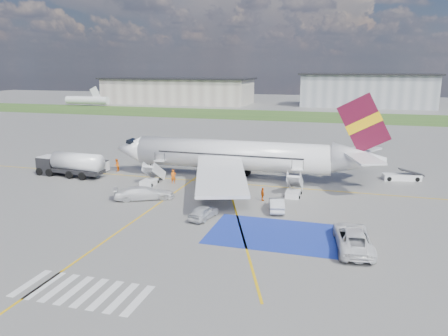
% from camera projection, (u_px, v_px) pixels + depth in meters
% --- Properties ---
extents(ground, '(400.00, 400.00, 0.00)m').
position_uv_depth(ground, '(197.00, 212.00, 45.92)').
color(ground, '#60605E').
rests_on(ground, ground).
extents(grass_strip, '(400.00, 30.00, 0.01)m').
position_uv_depth(grass_strip, '(301.00, 116.00, 134.74)').
color(grass_strip, '#2D4C1E').
rests_on(grass_strip, ground).
extents(taxiway_line_main, '(120.00, 0.20, 0.01)m').
position_uv_depth(taxiway_line_main, '(228.00, 183.00, 57.14)').
color(taxiway_line_main, gold).
rests_on(taxiway_line_main, ground).
extents(taxiway_line_cross, '(0.20, 60.00, 0.01)m').
position_uv_depth(taxiway_line_cross, '(104.00, 242.00, 37.93)').
color(taxiway_line_cross, gold).
rests_on(taxiway_line_cross, ground).
extents(taxiway_line_diag, '(20.71, 56.45, 0.01)m').
position_uv_depth(taxiway_line_diag, '(228.00, 183.00, 57.14)').
color(taxiway_line_diag, gold).
rests_on(taxiway_line_diag, ground).
extents(staging_box, '(14.00, 8.00, 0.01)m').
position_uv_depth(staging_box, '(286.00, 235.00, 39.45)').
color(staging_box, navy).
rests_on(staging_box, ground).
extents(crosswalk, '(9.00, 4.00, 0.01)m').
position_uv_depth(crosswalk, '(82.00, 291.00, 29.58)').
color(crosswalk, silver).
rests_on(crosswalk, ground).
extents(terminal_west, '(60.00, 22.00, 10.00)m').
position_uv_depth(terminal_west, '(178.00, 91.00, 181.36)').
color(terminal_west, '#9F9489').
rests_on(terminal_west, ground).
extents(terminal_centre, '(48.00, 18.00, 12.00)m').
position_uv_depth(terminal_centre, '(367.00, 91.00, 165.33)').
color(terminal_centre, gray).
rests_on(terminal_centre, ground).
extents(airliner, '(36.81, 32.95, 11.92)m').
position_uv_depth(airliner, '(243.00, 156.00, 57.83)').
color(airliner, silver).
rests_on(airliner, ground).
extents(airstairs_fwd, '(1.90, 5.20, 3.60)m').
position_uv_depth(airstairs_fwd, '(150.00, 180.00, 56.51)').
color(airstairs_fwd, silver).
rests_on(airstairs_fwd, ground).
extents(airstairs_aft, '(1.90, 5.20, 3.60)m').
position_uv_depth(airstairs_aft, '(294.00, 191.00, 51.46)').
color(airstairs_aft, silver).
rests_on(airstairs_aft, ground).
extents(fuel_tanker, '(10.12, 3.59, 3.39)m').
position_uv_depth(fuel_tanker, '(71.00, 166.00, 60.41)').
color(fuel_tanker, black).
rests_on(fuel_tanker, ground).
extents(gpu_cart, '(2.01, 1.33, 1.65)m').
position_uv_depth(gpu_cart, '(101.00, 167.00, 63.32)').
color(gpu_cart, silver).
rests_on(gpu_cart, ground).
extents(belt_loader, '(5.41, 2.80, 1.56)m').
position_uv_depth(belt_loader, '(402.00, 177.00, 58.66)').
color(belt_loader, silver).
rests_on(belt_loader, ground).
extents(car_silver_a, '(2.38, 4.29, 1.38)m').
position_uv_depth(car_silver_a, '(204.00, 212.00, 43.61)').
color(car_silver_a, '#ADB0B5').
rests_on(car_silver_a, ground).
extents(car_silver_b, '(2.40, 4.53, 1.42)m').
position_uv_depth(car_silver_b, '(277.00, 204.00, 46.04)').
color(car_silver_b, '#ADAFB5').
rests_on(car_silver_b, ground).
extents(van_white_a, '(3.52, 6.37, 2.28)m').
position_uv_depth(van_white_a, '(353.00, 234.00, 36.61)').
color(van_white_a, silver).
rests_on(van_white_a, ground).
extents(van_white_b, '(5.48, 4.11, 1.99)m').
position_uv_depth(van_white_b, '(144.00, 191.00, 49.95)').
color(van_white_b, silver).
rests_on(van_white_b, ground).
extents(crew_fwd, '(0.83, 0.76, 1.91)m').
position_uv_depth(crew_fwd, '(173.00, 177.00, 56.62)').
color(crew_fwd, '#E85E0C').
rests_on(crew_fwd, ground).
extents(crew_nose, '(0.85, 1.02, 1.88)m').
position_uv_depth(crew_nose, '(117.00, 165.00, 63.34)').
color(crew_nose, orange).
rests_on(crew_nose, ground).
extents(crew_aft, '(0.78, 0.97, 1.54)m').
position_uv_depth(crew_aft, '(263.00, 194.00, 49.48)').
color(crew_aft, '#E15F0B').
rests_on(crew_aft, ground).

